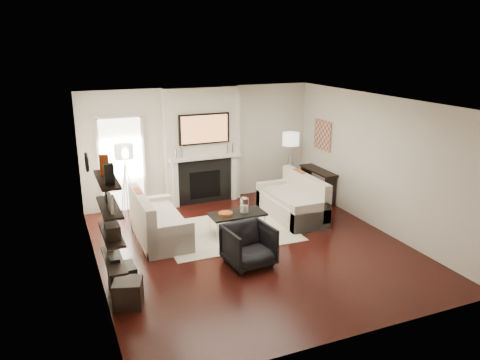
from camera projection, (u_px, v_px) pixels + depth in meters
name	position (u px, v px, depth m)	size (l,w,h in m)	color
room_envelope	(253.00, 178.00, 8.33)	(6.00, 6.00, 6.00)	black
chimney_breast	(202.00, 146.00, 10.87)	(1.80, 0.25, 2.70)	silver
fireplace_surround	(205.00, 182.00, 10.99)	(1.30, 0.02, 1.04)	black
firebox	(205.00, 184.00, 11.01)	(0.75, 0.02, 0.65)	black
mantel_pilaster_l	(176.00, 184.00, 10.69)	(0.12, 0.08, 1.10)	white
mantel_pilaster_r	(234.00, 177.00, 11.22)	(0.12, 0.08, 1.10)	white
mantel_shelf	(205.00, 157.00, 10.78)	(1.70, 0.18, 0.07)	white
tv_body	(204.00, 129.00, 10.61)	(1.20, 0.06, 0.70)	black
tv_screen	(205.00, 129.00, 10.58)	(1.10, 0.01, 0.62)	#BF723F
candlestick_l_tall	(182.00, 151.00, 10.53)	(0.04, 0.04, 0.30)	silver
candlestick_l_short	(176.00, 153.00, 10.49)	(0.04, 0.04, 0.24)	silver
candlestick_r_tall	(227.00, 147.00, 10.93)	(0.04, 0.04, 0.30)	silver
candlestick_r_short	(232.00, 148.00, 10.99)	(0.04, 0.04, 0.24)	silver
hallway_panel	(122.00, 165.00, 10.37)	(0.90, 0.02, 2.10)	white
door_trim_l	(100.00, 168.00, 10.18)	(0.06, 0.06, 2.16)	white
door_trim_r	(144.00, 163.00, 10.53)	(0.06, 0.06, 2.16)	white
door_trim_top	(119.00, 117.00, 10.04)	(1.02, 0.06, 0.06)	white
rug	(227.00, 232.00, 9.43)	(2.60, 2.00, 0.01)	beige
loveseat_left_base	(160.00, 229.00, 9.05)	(0.85, 1.80, 0.42)	beige
loveseat_left_back	(142.00, 216.00, 8.84)	(0.18, 1.80, 0.80)	beige
loveseat_left_arm_n	(171.00, 240.00, 8.31)	(0.85, 0.18, 0.60)	beige
loveseat_left_arm_s	(151.00, 211.00, 9.74)	(0.85, 0.18, 0.60)	beige
loveseat_left_cushion	(162.00, 216.00, 8.99)	(0.63, 1.44, 0.10)	beige
pillow_left_orange	(138.00, 201.00, 9.04)	(0.10, 0.42, 0.42)	#B43F16
pillow_left_charcoal	(145.00, 211.00, 8.51)	(0.10, 0.40, 0.40)	black
loveseat_right_base	(291.00, 208.00, 10.15)	(0.85, 1.80, 0.42)	beige
loveseat_right_back	(305.00, 192.00, 10.18)	(0.18, 1.80, 0.80)	beige
loveseat_right_arm_n	(311.00, 217.00, 9.41)	(0.85, 0.18, 0.60)	beige
loveseat_right_arm_s	(275.00, 193.00, 10.84)	(0.85, 0.18, 0.60)	beige
loveseat_right_cushion	(290.00, 197.00, 10.06)	(0.63, 1.44, 0.10)	beige
pillow_right_orange	(299.00, 180.00, 10.39)	(0.10, 0.42, 0.42)	#B43F16
pillow_right_charcoal	(313.00, 188.00, 9.86)	(0.10, 0.40, 0.40)	black
coffee_table	(237.00, 214.00, 9.27)	(1.10, 0.55, 0.04)	black
coffee_leg_nw	(218.00, 232.00, 8.96)	(0.02, 0.02, 0.38)	silver
coffee_leg_ne	(265.00, 224.00, 9.32)	(0.02, 0.02, 0.38)	silver
coffee_leg_sw	(210.00, 224.00, 9.34)	(0.02, 0.02, 0.38)	silver
coffee_leg_se	(256.00, 217.00, 9.71)	(0.02, 0.02, 0.38)	silver
hurricane_glass	(244.00, 205.00, 9.28)	(0.17, 0.17, 0.30)	white
hurricane_candle	(244.00, 209.00, 9.30)	(0.10, 0.10, 0.16)	white
copper_bowl	(226.00, 214.00, 9.17)	(0.28, 0.28, 0.05)	#D15E22
armchair	(249.00, 243.00, 7.95)	(0.76, 0.71, 0.78)	black
lamp_left_post	(127.00, 190.00, 10.13)	(0.02, 0.02, 1.20)	silver
lamp_left_shade	(124.00, 152.00, 9.89)	(0.40, 0.40, 0.30)	white
lamp_left_leg_a	(132.00, 189.00, 10.17)	(0.02, 0.02, 1.25)	silver
lamp_left_leg_b	(123.00, 189.00, 10.20)	(0.02, 0.02, 1.25)	silver
lamp_left_leg_c	(125.00, 191.00, 10.03)	(0.02, 0.02, 1.25)	silver
lamp_right_post	(290.00, 173.00, 11.39)	(0.02, 0.02, 1.20)	silver
lamp_right_shade	(291.00, 139.00, 11.15)	(0.40, 0.40, 0.30)	white
lamp_right_leg_a	(294.00, 173.00, 11.43)	(0.02, 0.02, 1.25)	silver
lamp_right_leg_b	(286.00, 172.00, 11.46)	(0.02, 0.02, 1.25)	silver
lamp_right_leg_c	(290.00, 174.00, 11.29)	(0.02, 0.02, 1.25)	silver
console_top	(318.00, 171.00, 11.14)	(0.35, 1.20, 0.04)	black
console_leg_n	(330.00, 192.00, 10.76)	(0.30, 0.04, 0.71)	black
console_leg_s	(306.00, 179.00, 11.74)	(0.30, 0.04, 0.71)	black
wall_art	(323.00, 135.00, 11.09)	(0.03, 0.70, 0.70)	#A86E54
shelf_bottom	(114.00, 260.00, 6.67)	(0.25, 1.00, 0.04)	black
shelf_lower	(112.00, 234.00, 6.55)	(0.25, 1.00, 0.04)	black
shelf_upper	(109.00, 207.00, 6.44)	(0.25, 1.00, 0.04)	black
shelf_top	(107.00, 179.00, 6.32)	(0.25, 1.00, 0.04)	black
decor_magfile_a	(109.00, 174.00, 6.00)	(0.12, 0.10, 0.28)	black
decor_magfile_b	(104.00, 165.00, 6.44)	(0.12, 0.10, 0.28)	#B43F16
decor_frame_a	(111.00, 203.00, 6.22)	(0.04, 0.30, 0.22)	white
decor_frame_b	(106.00, 195.00, 6.61)	(0.04, 0.22, 0.18)	black
decor_wine_rack	(113.00, 232.00, 6.33)	(0.18, 0.25, 0.20)	black
decor_box_small	(109.00, 225.00, 6.68)	(0.15, 0.12, 0.12)	black
decor_books	(114.00, 259.00, 6.60)	(0.14, 0.20, 0.05)	black
decor_box_tall	(110.00, 244.00, 6.94)	(0.10, 0.10, 0.18)	white
clock_rim	(87.00, 162.00, 8.02)	(0.34, 0.34, 0.04)	black
clock_face	(88.00, 162.00, 8.03)	(0.29, 0.29, 0.01)	white
ottoman_near	(123.00, 278.00, 7.19)	(0.40, 0.40, 0.40)	black
ottoman_far	(128.00, 293.00, 6.76)	(0.40, 0.40, 0.40)	black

